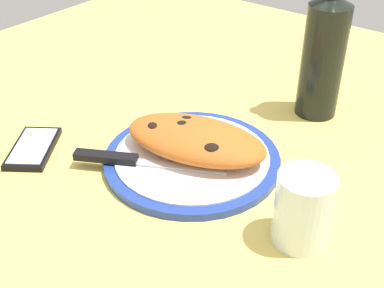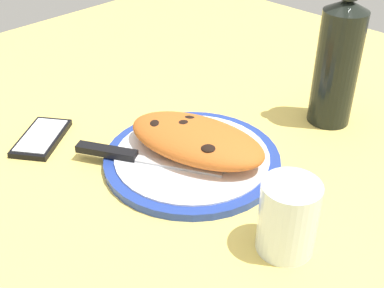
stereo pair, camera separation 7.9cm
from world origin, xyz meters
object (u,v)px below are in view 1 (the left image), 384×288
(smartphone, at_px, (33,148))
(water_glass, at_px, (302,213))
(knife, at_px, (126,160))
(plate, at_px, (192,159))
(calzone, at_px, (196,140))
(fork, at_px, (190,131))
(wine_bottle, at_px, (324,53))

(smartphone, height_order, water_glass, water_glass)
(knife, bearing_deg, plate, -130.61)
(calzone, xyz_separation_m, knife, (0.07, 0.09, -0.02))
(plate, xyz_separation_m, fork, (0.04, -0.05, 0.01))
(plate, bearing_deg, calzone, -98.24)
(plate, height_order, fork, fork)
(fork, relative_size, smartphone, 1.22)
(knife, bearing_deg, smartphone, 18.88)
(wine_bottle, bearing_deg, water_glass, 112.58)
(plate, distance_m, smartphone, 0.27)
(water_glass, bearing_deg, plate, -12.94)
(calzone, bearing_deg, water_glass, 164.74)
(water_glass, relative_size, wine_bottle, 0.34)
(smartphone, distance_m, water_glass, 0.46)
(plate, xyz_separation_m, wine_bottle, (-0.08, -0.27, 0.11))
(plate, xyz_separation_m, calzone, (-0.00, -0.01, 0.03))
(plate, height_order, smartphone, plate)
(fork, bearing_deg, smartphone, 44.75)
(plate, distance_m, water_glass, 0.23)
(fork, height_order, knife, knife)
(knife, distance_m, smartphone, 0.17)
(calzone, bearing_deg, wine_bottle, -107.43)
(calzone, height_order, water_glass, water_glass)
(water_glass, height_order, wine_bottle, wine_bottle)
(plate, bearing_deg, fork, -49.88)
(knife, relative_size, smartphone, 1.63)
(water_glass, bearing_deg, smartphone, 10.81)
(water_glass, bearing_deg, calzone, -15.26)
(calzone, height_order, knife, calzone)
(wine_bottle, bearing_deg, calzone, 72.57)
(plate, xyz_separation_m, smartphone, (0.23, 0.14, -0.00))
(fork, bearing_deg, water_glass, 158.84)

